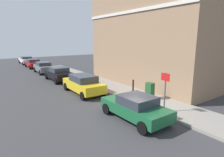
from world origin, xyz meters
TOP-DOWN VIEW (x-y plane):
  - ground at (0.00, 0.00)m, footprint 80.00×80.00m
  - sidewalk at (1.81, 6.00)m, footprint 2.77×30.00m
  - corner_building at (6.30, 4.27)m, footprint 6.29×12.53m
  - car_green at (-1.05, -1.35)m, footprint 1.91×4.07m
  - car_yellow at (-1.00, 4.90)m, footprint 1.96×4.42m
  - car_black at (-0.96, 10.62)m, footprint 1.94×4.13m
  - car_grey at (-0.93, 16.30)m, footprint 1.87×3.97m
  - car_red at (-0.88, 22.03)m, footprint 1.87×4.20m
  - car_white at (-0.82, 27.48)m, footprint 1.87×4.41m
  - utility_cabinet at (1.98, 0.47)m, footprint 0.46×0.61m
  - bollard_near_cabinet at (2.08, 2.35)m, footprint 0.14×0.14m
  - street_sign at (0.88, -1.71)m, footprint 0.08×0.60m

SIDE VIEW (x-z plane):
  - ground at x=0.00m, z-range 0.00..0.00m
  - sidewalk at x=1.81m, z-range 0.00..0.15m
  - utility_cabinet at x=1.98m, z-range 0.11..1.26m
  - car_red at x=-0.88m, z-range 0.04..1.35m
  - car_white at x=-0.82m, z-range 0.04..1.36m
  - bollard_near_cabinet at x=2.08m, z-range 0.19..1.22m
  - car_green at x=-1.05m, z-range 0.03..1.40m
  - car_black at x=-0.96m, z-range 0.02..1.47m
  - car_grey at x=-0.93m, z-range 0.04..1.47m
  - car_yellow at x=-1.00m, z-range 0.03..1.54m
  - street_sign at x=0.88m, z-range 0.51..2.81m
  - corner_building at x=6.30m, z-range 0.00..9.90m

